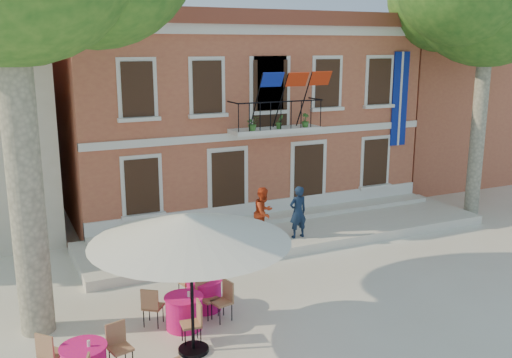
% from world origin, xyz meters
% --- Properties ---
extents(ground, '(90.00, 90.00, 0.00)m').
position_xyz_m(ground, '(0.00, 0.00, 0.00)').
color(ground, beige).
rests_on(ground, ground).
extents(main_building, '(13.50, 9.59, 7.50)m').
position_xyz_m(main_building, '(2.00, 9.99, 3.78)').
color(main_building, '#BC6643').
rests_on(main_building, ground).
extents(neighbor_east, '(9.40, 9.40, 6.40)m').
position_xyz_m(neighbor_east, '(14.00, 11.00, 3.22)').
color(neighbor_east, '#BC6643').
rests_on(neighbor_east, ground).
extents(terrace, '(14.00, 3.40, 0.30)m').
position_xyz_m(terrace, '(2.00, 4.40, 0.15)').
color(terrace, silver).
rests_on(terrace, ground).
extents(patio_umbrella, '(4.10, 4.10, 3.05)m').
position_xyz_m(patio_umbrella, '(-3.41, -1.27, 2.74)').
color(patio_umbrella, black).
rests_on(patio_umbrella, ground).
extents(pedestrian_navy, '(0.64, 0.44, 1.69)m').
position_xyz_m(pedestrian_navy, '(1.78, 3.50, 1.15)').
color(pedestrian_navy, '#111F38').
rests_on(pedestrian_navy, terrace).
extents(pedestrian_orange, '(1.00, 0.93, 1.66)m').
position_xyz_m(pedestrian_orange, '(0.78, 3.95, 1.13)').
color(pedestrian_orange, red).
rests_on(pedestrian_orange, terrace).
extents(cafe_table_0, '(1.86, 1.72, 0.95)m').
position_xyz_m(cafe_table_0, '(-3.25, -0.19, 0.43)').
color(cafe_table_0, '#F11659').
rests_on(cafe_table_0, ground).
extents(cafe_table_3, '(0.90, 1.97, 0.95)m').
position_xyz_m(cafe_table_3, '(-2.51, 0.52, 0.42)').
color(cafe_table_3, '#F11659').
rests_on(cafe_table_3, ground).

